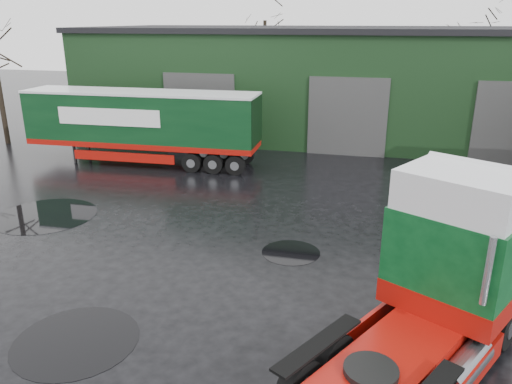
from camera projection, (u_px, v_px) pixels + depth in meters
ground at (234, 277)px, 13.79m from camera, size 100.00×100.00×0.00m
warehouse at (355, 81)px, 30.65m from camera, size 32.40×12.40×6.30m
hero_tractor at (418, 287)px, 9.38m from camera, size 5.49×6.85×3.95m
trailer_left at (142, 128)px, 24.07m from camera, size 11.52×2.65×3.56m
tree_back_a at (265, 45)px, 41.10m from camera, size 4.40×4.40×9.50m
tree_back_b at (470, 61)px, 37.83m from camera, size 4.40×4.40×7.50m
puddle_0 at (76, 341)px, 11.04m from camera, size 2.76×2.76×0.01m
puddle_1 at (291, 252)px, 15.23m from camera, size 1.79×1.79×0.01m
puddle_2 at (46, 215)px, 18.09m from camera, size 3.59×3.59×0.01m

